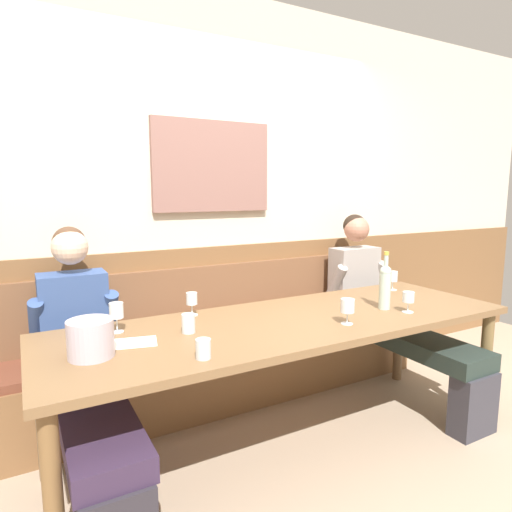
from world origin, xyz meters
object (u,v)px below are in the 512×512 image
at_px(person_left_seat, 387,308).
at_px(wine_glass_left_end, 408,298).
at_px(wine_glass_near_bucket, 192,300).
at_px(water_tumbler_center, 188,323).
at_px(water_tumbler_left, 203,349).
at_px(wine_bottle_green_tall, 385,285).
at_px(wine_glass_mid_right, 393,277).
at_px(ice_bucket, 91,338).
at_px(wine_glass_center_front, 347,307).
at_px(wine_glass_by_bottle, 116,312).
at_px(person_center_right_seat, 84,360).
at_px(dining_table, 290,332).
at_px(wall_bench, 236,360).

bearing_deg(person_left_seat, wine_glass_left_end, -125.65).
xyz_separation_m(person_left_seat, wine_glass_near_bucket, (-1.49, 0.04, 0.24)).
height_order(wine_glass_near_bucket, water_tumbler_center, wine_glass_near_bucket).
relative_size(wine_glass_near_bucket, water_tumbler_left, 1.57).
bearing_deg(wine_bottle_green_tall, water_tumbler_left, -170.75).
bearing_deg(wine_glass_left_end, wine_glass_mid_right, 52.41).
bearing_deg(water_tumbler_left, wine_glass_left_end, 3.61).
distance_m(ice_bucket, wine_glass_mid_right, 2.11).
distance_m(ice_bucket, wine_glass_center_front, 1.28).
bearing_deg(wine_glass_by_bottle, person_center_right_seat, 153.94).
relative_size(wine_glass_left_end, water_tumbler_center, 1.27).
bearing_deg(dining_table, wine_glass_left_end, -17.34).
height_order(wall_bench, water_tumbler_center, wall_bench).
height_order(person_center_right_seat, wine_glass_center_front, person_center_right_seat).
bearing_deg(person_left_seat, water_tumbler_center, -171.60).
bearing_deg(wine_glass_left_end, wall_bench, 127.39).
xyz_separation_m(dining_table, person_left_seat, (1.05, 0.30, -0.08)).
bearing_deg(water_tumbler_left, person_left_seat, 19.39).
bearing_deg(wine_glass_left_end, wine_glass_near_bucket, 154.07).
bearing_deg(person_center_right_seat, ice_bucket, -91.27).
height_order(ice_bucket, wine_glass_mid_right, ice_bucket).
xyz_separation_m(wine_glass_near_bucket, water_tumbler_left, (-0.19, -0.63, -0.05)).
relative_size(wall_bench, water_tumbler_center, 30.50).
relative_size(ice_bucket, wine_bottle_green_tall, 0.56).
bearing_deg(ice_bucket, wine_glass_mid_right, 8.10).
distance_m(wine_glass_left_end, wine_glass_center_front, 0.46).
distance_m(wine_glass_mid_right, water_tumbler_left, 1.76).
xyz_separation_m(wall_bench, wine_glass_near_bucket, (-0.45, -0.34, 0.57)).
height_order(wine_bottle_green_tall, wine_glass_by_bottle, wine_bottle_green_tall).
height_order(person_center_right_seat, wine_bottle_green_tall, person_center_right_seat).
relative_size(dining_table, water_tumbler_left, 31.00).
height_order(ice_bucket, wine_glass_by_bottle, ice_bucket).
xyz_separation_m(person_center_right_seat, water_tumbler_left, (0.41, -0.61, 0.19)).
bearing_deg(ice_bucket, wine_glass_center_front, -7.66).
xyz_separation_m(ice_bucket, wine_bottle_green_tall, (1.66, -0.05, 0.06)).
height_order(person_left_seat, wine_glass_by_bottle, person_left_seat).
distance_m(wine_glass_center_front, water_tumbler_center, 0.84).
bearing_deg(wine_glass_mid_right, wine_glass_center_front, -150.29).
relative_size(person_center_right_seat, wine_bottle_green_tall, 3.63).
bearing_deg(wine_glass_left_end, water_tumbler_left, -176.39).
distance_m(ice_bucket, wine_bottle_green_tall, 1.66).
height_order(wine_glass_near_bucket, water_tumbler_left, wine_glass_near_bucket).
distance_m(person_left_seat, water_tumbler_left, 1.79).
relative_size(wall_bench, wine_glass_mid_right, 21.35).
bearing_deg(dining_table, wine_glass_mid_right, 13.50).
xyz_separation_m(dining_table, wine_glass_mid_right, (1.04, 0.25, 0.17)).
height_order(wine_glass_center_front, water_tumbler_center, wine_glass_center_front).
xyz_separation_m(wine_glass_near_bucket, wine_glass_mid_right, (1.49, -0.09, 0.01)).
relative_size(person_left_seat, wine_glass_left_end, 10.46).
relative_size(wine_glass_near_bucket, wine_glass_mid_right, 0.97).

